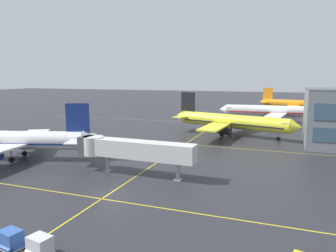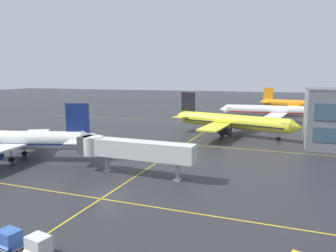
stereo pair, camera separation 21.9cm
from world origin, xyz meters
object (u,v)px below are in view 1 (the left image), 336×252
(airliner_second_row, at_px, (231,121))
(jet_bridge, at_px, (127,149))
(airliner_front_gate, at_px, (10,140))
(baggage_cart_row_middle, at_px, (10,240))
(airliner_far_left_stand, at_px, (297,104))
(baggage_cart_row_fourth, at_px, (40,246))
(airliner_third_row, at_px, (273,111))

(airliner_second_row, xyz_separation_m, jet_bridge, (-9.64, -39.25, 0.35))
(airliner_front_gate, xyz_separation_m, baggage_cart_row_middle, (25.36, -24.20, -2.58))
(airliner_far_left_stand, bearing_deg, baggage_cart_row_middle, -101.66)
(airliner_second_row, relative_size, baggage_cart_row_fourth, 12.04)
(baggage_cart_row_fourth, distance_m, jet_bridge, 24.05)
(airliner_third_row, height_order, baggage_cart_row_middle, airliner_third_row)
(airliner_third_row, xyz_separation_m, baggage_cart_row_fourth, (-14.97, -92.33, -2.79))
(airliner_second_row, height_order, airliner_third_row, airliner_third_row)
(airliner_far_left_stand, bearing_deg, jet_bridge, -104.61)
(airliner_far_left_stand, relative_size, baggage_cart_row_middle, 11.62)
(airliner_third_row, xyz_separation_m, jet_bridge, (-18.97, -68.81, 0.26))
(airliner_front_gate, relative_size, airliner_third_row, 0.92)
(baggage_cart_row_middle, bearing_deg, airliner_front_gate, 136.34)
(airliner_third_row, bearing_deg, baggage_cart_row_fourth, -99.21)
(jet_bridge, bearing_deg, airliner_second_row, 76.21)
(airliner_second_row, relative_size, airliner_far_left_stand, 1.04)
(airliner_second_row, distance_m, airliner_far_left_stand, 68.21)
(airliner_far_left_stand, relative_size, jet_bridge, 1.71)
(baggage_cart_row_fourth, height_order, jet_bridge, jet_bridge)
(airliner_front_gate, relative_size, airliner_far_left_stand, 1.00)
(airliner_second_row, bearing_deg, airliner_front_gate, -131.48)
(airliner_second_row, bearing_deg, baggage_cart_row_fourth, -95.13)
(baggage_cart_row_middle, height_order, jet_bridge, jet_bridge)
(baggage_cart_row_middle, height_order, baggage_cart_row_fourth, same)
(airliner_front_gate, bearing_deg, baggage_cart_row_fourth, -40.23)
(airliner_third_row, bearing_deg, jet_bridge, -105.42)
(airliner_third_row, bearing_deg, baggage_cart_row_middle, -101.11)
(airliner_far_left_stand, bearing_deg, airliner_front_gate, -116.42)
(airliner_far_left_stand, bearing_deg, baggage_cart_row_fourth, -100.31)
(airliner_second_row, bearing_deg, baggage_cart_row_middle, -97.97)
(airliner_front_gate, xyz_separation_m, airliner_second_row, (34.16, 38.64, 0.13))
(airliner_front_gate, distance_m, airliner_far_left_stand, 116.68)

